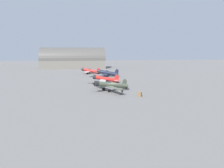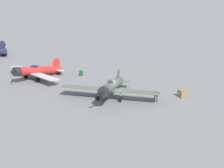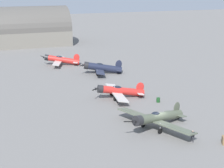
{
  "view_description": "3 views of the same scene",
  "coord_description": "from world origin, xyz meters",
  "px_view_note": "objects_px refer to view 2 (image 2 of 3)",
  "views": [
    {
      "loc": [
        -53.62,
        8.27,
        10.25
      ],
      "look_at": [
        0.0,
        0.0,
        1.8
      ],
      "focal_mm": 33.25,
      "sensor_mm": 36.0,
      "label": 1
    },
    {
      "loc": [
        -25.98,
        37.68,
        16.95
      ],
      "look_at": [
        0.0,
        0.0,
        1.8
      ],
      "focal_mm": 56.55,
      "sensor_mm": 36.0,
      "label": 2
    },
    {
      "loc": [
        -40.84,
        23.67,
        19.83
      ],
      "look_at": [
        18.37,
        -0.0,
        1.6
      ],
      "focal_mm": 55.97,
      "sensor_mm": 36.0,
      "label": 3
    }
  ],
  "objects_px": {
    "equipment_crate": "(182,94)",
    "fuel_drum": "(81,73)",
    "ground_crew_mechanic": "(156,95)",
    "airplane_foreground": "(111,87)",
    "airplane_mid_apron": "(36,71)"
  },
  "relations": [
    {
      "from": "ground_crew_mechanic",
      "to": "fuel_drum",
      "type": "height_order",
      "value": "ground_crew_mechanic"
    },
    {
      "from": "ground_crew_mechanic",
      "to": "equipment_crate",
      "type": "relative_size",
      "value": 1.26
    },
    {
      "from": "airplane_foreground",
      "to": "ground_crew_mechanic",
      "type": "xyz_separation_m",
      "value": [
        -5.8,
        -2.04,
        -0.59
      ]
    },
    {
      "from": "ground_crew_mechanic",
      "to": "equipment_crate",
      "type": "xyz_separation_m",
      "value": [
        -2.11,
        -3.65,
        -0.47
      ]
    },
    {
      "from": "ground_crew_mechanic",
      "to": "fuel_drum",
      "type": "distance_m",
      "value": 16.28
    },
    {
      "from": "airplane_foreground",
      "to": "airplane_mid_apron",
      "type": "bearing_deg",
      "value": -112.3
    },
    {
      "from": "equipment_crate",
      "to": "ground_crew_mechanic",
      "type": "bearing_deg",
      "value": 60.0
    },
    {
      "from": "ground_crew_mechanic",
      "to": "fuel_drum",
      "type": "relative_size",
      "value": 2.03
    },
    {
      "from": "airplane_foreground",
      "to": "equipment_crate",
      "type": "height_order",
      "value": "airplane_foreground"
    },
    {
      "from": "ground_crew_mechanic",
      "to": "fuel_drum",
      "type": "bearing_deg",
      "value": -121.97
    },
    {
      "from": "equipment_crate",
      "to": "fuel_drum",
      "type": "xyz_separation_m",
      "value": [
        17.94,
        -0.1,
        -0.12
      ]
    },
    {
      "from": "fuel_drum",
      "to": "equipment_crate",
      "type": "bearing_deg",
      "value": 179.67
    },
    {
      "from": "ground_crew_mechanic",
      "to": "airplane_mid_apron",
      "type": "bearing_deg",
      "value": -103.85
    },
    {
      "from": "equipment_crate",
      "to": "fuel_drum",
      "type": "height_order",
      "value": "equipment_crate"
    },
    {
      "from": "equipment_crate",
      "to": "fuel_drum",
      "type": "relative_size",
      "value": 1.61
    }
  ]
}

